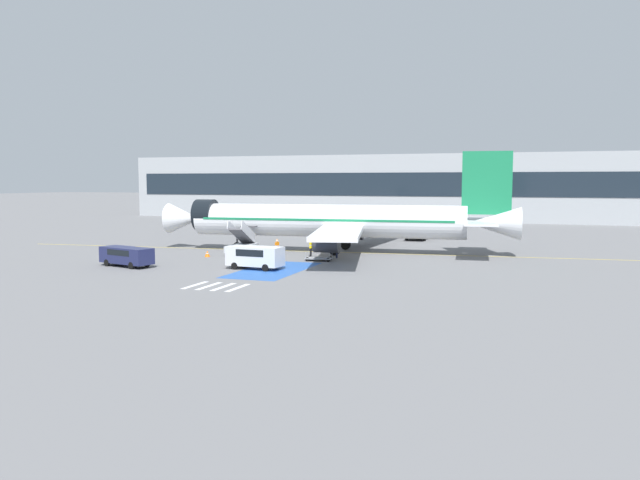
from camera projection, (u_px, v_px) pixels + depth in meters
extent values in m
plane|color=slate|center=(338.00, 253.00, 67.62)|extent=(600.00, 600.00, 0.00)
cube|color=gold|center=(327.00, 252.00, 69.08)|extent=(73.93, 7.00, 0.01)
cube|color=#2856A8|center=(273.00, 270.00, 55.00)|extent=(5.17, 11.62, 0.01)
cube|color=silver|center=(195.00, 285.00, 46.99)|extent=(0.44, 3.60, 0.01)
cube|color=silver|center=(209.00, 286.00, 46.60)|extent=(0.44, 3.60, 0.01)
cube|color=silver|center=(223.00, 287.00, 46.21)|extent=(0.44, 3.60, 0.01)
cube|color=silver|center=(238.00, 288.00, 45.82)|extent=(0.44, 3.60, 0.01)
cylinder|color=silver|center=(327.00, 221.00, 68.75)|extent=(30.42, 6.35, 3.59)
cone|color=silver|center=(185.00, 218.00, 72.80)|extent=(4.26, 3.87, 3.52)
cone|color=silver|center=(494.00, 223.00, 64.53)|extent=(5.68, 3.93, 3.45)
cylinder|color=black|center=(206.00, 215.00, 72.12)|extent=(2.48, 3.81, 3.63)
cube|color=#197A4C|center=(327.00, 219.00, 68.74)|extent=(28.02, 6.19, 0.24)
cube|color=silver|center=(339.00, 232.00, 59.91)|extent=(7.89, 16.68, 0.44)
cylinder|color=#38383D|center=(327.00, 243.00, 61.81)|extent=(2.69, 2.16, 1.94)
cube|color=silver|center=(368.00, 221.00, 76.19)|extent=(5.07, 16.30, 0.44)
cylinder|color=#38383D|center=(353.00, 232.00, 75.26)|extent=(2.69, 2.16, 1.94)
cube|color=#197A4C|center=(487.00, 183.00, 64.33)|extent=(5.04, 0.82, 6.54)
cube|color=silver|center=(481.00, 224.00, 61.53)|extent=(3.74, 6.02, 0.24)
cube|color=silver|center=(480.00, 219.00, 68.13)|extent=(3.74, 6.02, 0.24)
cylinder|color=#38383D|center=(237.00, 234.00, 71.42)|extent=(0.20, 0.20, 2.69)
cylinder|color=black|center=(237.00, 246.00, 71.55)|extent=(0.86, 0.36, 0.84)
cylinder|color=#38383D|center=(335.00, 239.00, 65.75)|extent=(0.24, 0.24, 2.38)
cylinder|color=black|center=(335.00, 250.00, 65.86)|extent=(1.15, 0.70, 1.10)
cylinder|color=#38383D|center=(346.00, 234.00, 71.35)|extent=(0.24, 0.24, 2.38)
cylinder|color=black|center=(346.00, 245.00, 71.46)|extent=(1.15, 0.70, 1.10)
cube|color=#ADB2BA|center=(242.00, 248.00, 66.73)|extent=(2.63, 4.98, 0.70)
cylinder|color=black|center=(239.00, 249.00, 68.61)|extent=(0.28, 0.72, 0.70)
cylinder|color=black|center=(256.00, 250.00, 68.17)|extent=(0.28, 0.72, 0.70)
cylinder|color=black|center=(228.00, 253.00, 65.36)|extent=(0.28, 0.72, 0.70)
cylinder|color=black|center=(245.00, 253.00, 64.92)|extent=(0.28, 0.72, 0.70)
cube|color=#4C4C51|center=(242.00, 236.00, 66.62)|extent=(1.80, 4.26, 1.95)
cube|color=#4C4C51|center=(249.00, 226.00, 68.74)|extent=(1.74, 1.25, 0.12)
cube|color=silver|center=(235.00, 232.00, 66.75)|extent=(0.47, 4.45, 2.67)
cube|color=silver|center=(249.00, 232.00, 66.39)|extent=(0.47, 4.45, 2.67)
cube|color=#38383D|center=(419.00, 233.00, 84.78)|extent=(2.76, 8.82, 0.60)
cube|color=silver|center=(423.00, 227.00, 88.80)|extent=(2.43, 2.02, 1.60)
cube|color=black|center=(424.00, 224.00, 89.69)|extent=(2.00, 0.10, 0.70)
cylinder|color=#B7BCC4|center=(419.00, 223.00, 84.28)|extent=(2.40, 6.09, 2.22)
cylinder|color=gold|center=(419.00, 223.00, 84.28)|extent=(2.27, 0.42, 2.27)
cylinder|color=black|center=(415.00, 233.00, 88.86)|extent=(0.31, 0.97, 0.96)
cylinder|color=black|center=(431.00, 233.00, 88.15)|extent=(0.31, 0.97, 0.96)
cylinder|color=black|center=(410.00, 235.00, 84.70)|extent=(0.31, 0.97, 0.96)
cylinder|color=black|center=(427.00, 236.00, 83.99)|extent=(0.31, 0.97, 0.96)
cylinder|color=black|center=(407.00, 237.00, 82.39)|extent=(0.31, 0.97, 0.96)
cylinder|color=black|center=(425.00, 237.00, 81.68)|extent=(0.31, 0.97, 0.96)
cube|color=#1E234C|center=(127.00, 255.00, 57.11)|extent=(5.82, 3.26, 1.46)
cube|color=black|center=(126.00, 252.00, 57.08)|extent=(3.43, 2.65, 0.52)
cylinder|color=black|center=(147.00, 263.00, 56.94)|extent=(0.67, 0.36, 0.64)
cylinder|color=black|center=(131.00, 266.00, 55.50)|extent=(0.67, 0.36, 0.64)
cylinder|color=black|center=(122.00, 261.00, 58.85)|extent=(0.67, 0.36, 0.64)
cylinder|color=black|center=(107.00, 263.00, 57.41)|extent=(0.67, 0.36, 0.64)
cube|color=silver|center=(255.00, 256.00, 55.51)|extent=(5.06, 2.37, 1.69)
cube|color=black|center=(255.00, 252.00, 55.48)|extent=(2.84, 2.28, 0.61)
cylinder|color=black|center=(235.00, 266.00, 55.28)|extent=(0.65, 0.24, 0.64)
cylinder|color=black|center=(245.00, 263.00, 57.06)|extent=(0.65, 0.24, 0.64)
cylinder|color=black|center=(266.00, 268.00, 54.13)|extent=(0.65, 0.24, 0.64)
cylinder|color=black|center=(275.00, 265.00, 55.91)|extent=(0.65, 0.24, 0.64)
cube|color=gray|center=(319.00, 258.00, 61.36)|extent=(2.79, 1.85, 0.12)
cylinder|color=black|center=(330.00, 258.00, 61.79)|extent=(0.41, 0.16, 0.40)
cylinder|color=black|center=(328.00, 260.00, 60.54)|extent=(0.41, 0.16, 0.40)
cylinder|color=black|center=(310.00, 258.00, 62.18)|extent=(0.41, 0.16, 0.40)
cylinder|color=black|center=(307.00, 259.00, 60.94)|extent=(0.41, 0.16, 0.40)
cylinder|color=gray|center=(332.00, 254.00, 61.78)|extent=(0.05, 0.05, 0.55)
cylinder|color=gray|center=(330.00, 256.00, 60.43)|extent=(0.05, 0.05, 0.55)
cylinder|color=gray|center=(309.00, 254.00, 62.23)|extent=(0.05, 0.05, 0.55)
cylinder|color=gray|center=(306.00, 255.00, 60.88)|extent=(0.05, 0.05, 0.55)
cylinder|color=black|center=(311.00, 252.00, 65.33)|extent=(0.14, 0.14, 0.82)
cylinder|color=black|center=(311.00, 252.00, 65.16)|extent=(0.14, 0.14, 0.82)
cube|color=yellow|center=(311.00, 245.00, 65.18)|extent=(0.25, 0.44, 0.65)
cube|color=silver|center=(311.00, 245.00, 65.18)|extent=(0.26, 0.45, 0.06)
sphere|color=brown|center=(311.00, 241.00, 65.13)|extent=(0.22, 0.22, 0.22)
cylinder|color=#191E38|center=(336.00, 254.00, 63.38)|extent=(0.14, 0.14, 0.87)
cylinder|color=#191E38|center=(337.00, 254.00, 63.54)|extent=(0.14, 0.14, 0.87)
cube|color=yellow|center=(337.00, 246.00, 63.39)|extent=(0.24, 0.43, 0.69)
cube|color=silver|center=(337.00, 246.00, 63.39)|extent=(0.25, 0.44, 0.06)
sphere|color=#9E704C|center=(337.00, 242.00, 63.34)|extent=(0.24, 0.24, 0.24)
cylinder|color=#2D2D33|center=(277.00, 251.00, 66.04)|extent=(0.14, 0.14, 0.85)
cylinder|color=#2D2D33|center=(277.00, 251.00, 65.88)|extent=(0.14, 0.14, 0.85)
cube|color=yellow|center=(277.00, 244.00, 65.89)|extent=(0.33, 0.46, 0.67)
cube|color=silver|center=(277.00, 244.00, 65.89)|extent=(0.34, 0.48, 0.06)
sphere|color=#9E704C|center=(277.00, 240.00, 65.85)|extent=(0.23, 0.23, 0.23)
cylinder|color=#2D2D33|center=(278.00, 253.00, 63.61)|extent=(0.14, 0.14, 0.91)
cylinder|color=#2D2D33|center=(277.00, 254.00, 63.48)|extent=(0.14, 0.14, 0.91)
cube|color=orange|center=(277.00, 246.00, 63.47)|extent=(0.36, 0.47, 0.72)
cube|color=silver|center=(277.00, 246.00, 63.47)|extent=(0.37, 0.48, 0.06)
sphere|color=beige|center=(277.00, 241.00, 63.43)|extent=(0.25, 0.25, 0.25)
cone|color=orange|center=(207.00, 254.00, 64.58)|extent=(0.58, 0.58, 0.65)
cylinder|color=white|center=(207.00, 253.00, 64.57)|extent=(0.32, 0.32, 0.08)
cone|color=orange|center=(234.00, 257.00, 62.13)|extent=(0.53, 0.53, 0.59)
cylinder|color=white|center=(234.00, 257.00, 62.13)|extent=(0.29, 0.29, 0.07)
cube|color=#9EA3A8|center=(375.00, 187.00, 129.55)|extent=(107.06, 12.00, 13.09)
cube|color=#19232D|center=(368.00, 184.00, 123.80)|extent=(102.78, 0.10, 4.58)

